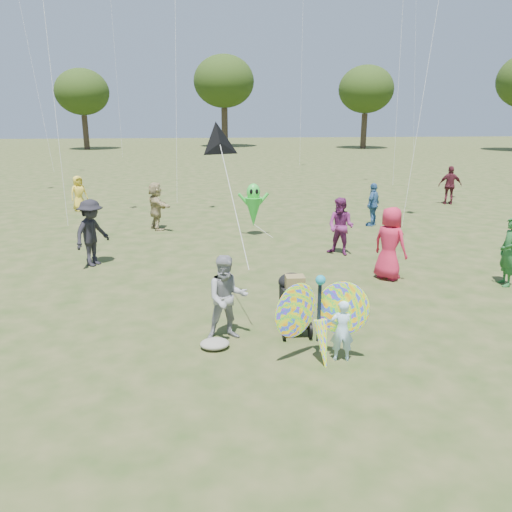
{
  "coord_description": "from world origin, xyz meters",
  "views": [
    {
      "loc": [
        -1.31,
        -8.24,
        3.89
      ],
      "look_at": [
        -0.2,
        1.5,
        1.1
      ],
      "focal_mm": 35.0,
      "sensor_mm": 36.0,
      "label": 1
    }
  ],
  "objects_px": {
    "crowd_b": "(92,233)",
    "jogging_stroller": "(294,299)",
    "crowd_e": "(341,227)",
    "crowd_f": "(509,252)",
    "crowd_h": "(450,185)",
    "butterfly_kite": "(321,320)",
    "crowd_c": "(373,205)",
    "alien_kite": "(253,207)",
    "crowd_g": "(79,193)",
    "crowd_d": "(156,206)",
    "child_girl": "(342,330)",
    "adult_man": "(227,298)",
    "crowd_a": "(390,243)"
  },
  "relations": [
    {
      "from": "crowd_b",
      "to": "adult_man",
      "type": "bearing_deg",
      "value": -115.3
    },
    {
      "from": "crowd_h",
      "to": "butterfly_kite",
      "type": "xyz_separation_m",
      "value": [
        -9.24,
        -13.88,
        -0.12
      ]
    },
    {
      "from": "crowd_f",
      "to": "crowd_g",
      "type": "distance_m",
      "value": 16.27
    },
    {
      "from": "crowd_c",
      "to": "crowd_f",
      "type": "relative_size",
      "value": 0.95
    },
    {
      "from": "adult_man",
      "to": "jogging_stroller",
      "type": "distance_m",
      "value": 1.27
    },
    {
      "from": "crowd_a",
      "to": "butterfly_kite",
      "type": "xyz_separation_m",
      "value": [
        -2.68,
        -4.02,
        -0.16
      ]
    },
    {
      "from": "crowd_c",
      "to": "crowd_d",
      "type": "height_order",
      "value": "crowd_d"
    },
    {
      "from": "crowd_c",
      "to": "crowd_g",
      "type": "xyz_separation_m",
      "value": [
        -11.17,
        4.18,
        -0.05
      ]
    },
    {
      "from": "child_girl",
      "to": "crowd_h",
      "type": "relative_size",
      "value": 0.61
    },
    {
      "from": "crowd_g",
      "to": "adult_man",
      "type": "bearing_deg",
      "value": -104.92
    },
    {
      "from": "alien_kite",
      "to": "butterfly_kite",
      "type": "bearing_deg",
      "value": -89.22
    },
    {
      "from": "crowd_a",
      "to": "crowd_h",
      "type": "bearing_deg",
      "value": -69.71
    },
    {
      "from": "crowd_h",
      "to": "crowd_g",
      "type": "bearing_deg",
      "value": 12.4
    },
    {
      "from": "crowd_h",
      "to": "jogging_stroller",
      "type": "height_order",
      "value": "crowd_h"
    },
    {
      "from": "crowd_h",
      "to": "butterfly_kite",
      "type": "relative_size",
      "value": 0.98
    },
    {
      "from": "butterfly_kite",
      "to": "crowd_g",
      "type": "bearing_deg",
      "value": 115.9
    },
    {
      "from": "adult_man",
      "to": "crowd_f",
      "type": "bearing_deg",
      "value": 11.68
    },
    {
      "from": "crowd_b",
      "to": "butterfly_kite",
      "type": "bearing_deg",
      "value": -110.72
    },
    {
      "from": "adult_man",
      "to": "crowd_b",
      "type": "xyz_separation_m",
      "value": [
        -3.28,
        4.93,
        0.11
      ]
    },
    {
      "from": "crowd_e",
      "to": "alien_kite",
      "type": "distance_m",
      "value": 3.39
    },
    {
      "from": "crowd_b",
      "to": "jogging_stroller",
      "type": "height_order",
      "value": "crowd_b"
    },
    {
      "from": "crowd_d",
      "to": "alien_kite",
      "type": "relative_size",
      "value": 0.95
    },
    {
      "from": "crowd_c",
      "to": "crowd_h",
      "type": "relative_size",
      "value": 0.91
    },
    {
      "from": "crowd_b",
      "to": "crowd_g",
      "type": "relative_size",
      "value": 1.22
    },
    {
      "from": "crowd_e",
      "to": "crowd_f",
      "type": "bearing_deg",
      "value": -2.75
    },
    {
      "from": "jogging_stroller",
      "to": "crowd_a",
      "type": "bearing_deg",
      "value": 46.42
    },
    {
      "from": "crowd_h",
      "to": "alien_kite",
      "type": "relative_size",
      "value": 0.98
    },
    {
      "from": "adult_man",
      "to": "jogging_stroller",
      "type": "bearing_deg",
      "value": 4.17
    },
    {
      "from": "crowd_e",
      "to": "crowd_h",
      "type": "height_order",
      "value": "crowd_h"
    },
    {
      "from": "child_girl",
      "to": "jogging_stroller",
      "type": "xyz_separation_m",
      "value": [
        -0.56,
        1.26,
        0.09
      ]
    },
    {
      "from": "crowd_f",
      "to": "butterfly_kite",
      "type": "xyz_separation_m",
      "value": [
        -5.25,
        -3.23,
        -0.09
      ]
    },
    {
      "from": "crowd_d",
      "to": "butterfly_kite",
      "type": "bearing_deg",
      "value": 173.04
    },
    {
      "from": "crowd_a",
      "to": "crowd_d",
      "type": "bearing_deg",
      "value": 8.42
    },
    {
      "from": "adult_man",
      "to": "crowd_a",
      "type": "distance_m",
      "value": 5.07
    },
    {
      "from": "child_girl",
      "to": "crowd_c",
      "type": "bearing_deg",
      "value": -104.74
    },
    {
      "from": "crowd_e",
      "to": "jogging_stroller",
      "type": "height_order",
      "value": "crowd_e"
    },
    {
      "from": "crowd_d",
      "to": "crowd_g",
      "type": "height_order",
      "value": "crowd_d"
    },
    {
      "from": "child_girl",
      "to": "crowd_g",
      "type": "distance_m",
      "value": 15.83
    },
    {
      "from": "jogging_stroller",
      "to": "butterfly_kite",
      "type": "height_order",
      "value": "butterfly_kite"
    },
    {
      "from": "alien_kite",
      "to": "jogging_stroller",
      "type": "bearing_deg",
      "value": -90.58
    },
    {
      "from": "crowd_f",
      "to": "crowd_b",
      "type": "bearing_deg",
      "value": -97.93
    },
    {
      "from": "crowd_f",
      "to": "crowd_g",
      "type": "xyz_separation_m",
      "value": [
        -12.1,
        10.88,
        -0.09
      ]
    },
    {
      "from": "crowd_a",
      "to": "crowd_f",
      "type": "distance_m",
      "value": 2.69
    },
    {
      "from": "child_girl",
      "to": "crowd_e",
      "type": "bearing_deg",
      "value": -98.45
    },
    {
      "from": "crowd_c",
      "to": "alien_kite",
      "type": "height_order",
      "value": "alien_kite"
    },
    {
      "from": "crowd_h",
      "to": "alien_kite",
      "type": "height_order",
      "value": "alien_kite"
    },
    {
      "from": "child_girl",
      "to": "crowd_c",
      "type": "height_order",
      "value": "crowd_c"
    },
    {
      "from": "crowd_h",
      "to": "jogging_stroller",
      "type": "xyz_separation_m",
      "value": [
        -9.43,
        -12.59,
        -0.24
      ]
    },
    {
      "from": "alien_kite",
      "to": "crowd_g",
      "type": "bearing_deg",
      "value": 142.0
    },
    {
      "from": "crowd_e",
      "to": "crowd_h",
      "type": "bearing_deg",
      "value": 88.12
    }
  ]
}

